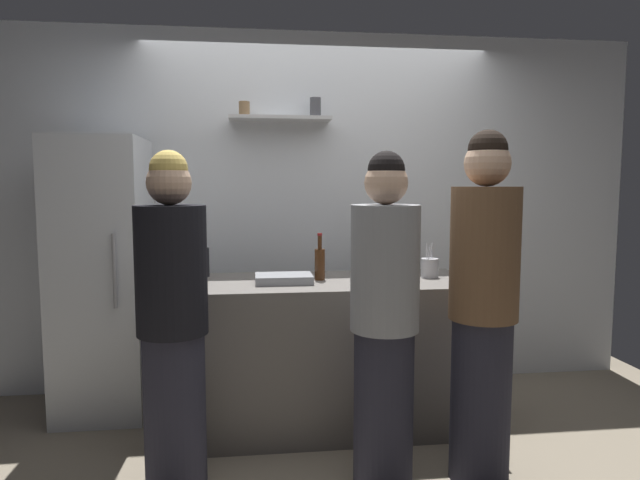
# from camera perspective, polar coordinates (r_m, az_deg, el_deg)

# --- Properties ---
(ground_plane) EXTENTS (5.28, 5.28, 0.00)m
(ground_plane) POSITION_cam_1_polar(r_m,az_deg,el_deg) (3.24, 2.49, -21.81)
(ground_plane) COLOR gray
(back_wall_assembly) EXTENTS (4.80, 0.32, 2.60)m
(back_wall_assembly) POSITION_cam_1_polar(r_m,az_deg,el_deg) (4.12, -0.30, 2.98)
(back_wall_assembly) COLOR white
(back_wall_assembly) RESTS_ON ground
(refrigerator) EXTENTS (0.56, 0.65, 1.80)m
(refrigerator) POSITION_cam_1_polar(r_m,az_deg,el_deg) (3.86, -21.57, -3.62)
(refrigerator) COLOR silver
(refrigerator) RESTS_ON ground
(counter) EXTENTS (1.86, 0.74, 0.91)m
(counter) POSITION_cam_1_polar(r_m,az_deg,el_deg) (3.50, 0.00, -11.60)
(counter) COLOR #66605B
(counter) RESTS_ON ground
(baking_pan) EXTENTS (0.34, 0.24, 0.05)m
(baking_pan) POSITION_cam_1_polar(r_m,az_deg,el_deg) (3.31, -3.77, -4.02)
(baking_pan) COLOR gray
(baking_pan) RESTS_ON counter
(utensil_holder) EXTENTS (0.11, 0.11, 0.22)m
(utensil_holder) POSITION_cam_1_polar(r_m,az_deg,el_deg) (3.56, 11.29, -2.83)
(utensil_holder) COLOR #B2B2B7
(utensil_holder) RESTS_ON counter
(wine_bottle_amber_glass) EXTENTS (0.06, 0.06, 0.29)m
(wine_bottle_amber_glass) POSITION_cam_1_polar(r_m,az_deg,el_deg) (3.39, -0.03, -2.36)
(wine_bottle_amber_glass) COLOR #472814
(wine_bottle_amber_glass) RESTS_ON counter
(wine_bottle_dark_glass) EXTENTS (0.07, 0.07, 0.28)m
(wine_bottle_dark_glass) POSITION_cam_1_polar(r_m,az_deg,el_deg) (3.60, -11.92, -2.10)
(wine_bottle_dark_glass) COLOR black
(wine_bottle_dark_glass) RESTS_ON counter
(water_bottle_plastic) EXTENTS (0.09, 0.09, 0.25)m
(water_bottle_plastic) POSITION_cam_1_polar(r_m,az_deg,el_deg) (3.60, 4.90, -1.91)
(water_bottle_plastic) COLOR silver
(water_bottle_plastic) RESTS_ON counter
(person_blonde) EXTENTS (0.34, 0.34, 1.66)m
(person_blonde) POSITION_cam_1_polar(r_m,az_deg,el_deg) (2.78, -15.01, -8.55)
(person_blonde) COLOR #262633
(person_blonde) RESTS_ON ground
(person_grey_hoodie) EXTENTS (0.34, 0.34, 1.66)m
(person_grey_hoodie) POSITION_cam_1_polar(r_m,az_deg,el_deg) (2.77, 6.70, -8.45)
(person_grey_hoodie) COLOR #262633
(person_grey_hoodie) RESTS_ON ground
(person_brown_jacket) EXTENTS (0.34, 0.34, 1.77)m
(person_brown_jacket) POSITION_cam_1_polar(r_m,az_deg,el_deg) (2.88, 16.54, -6.85)
(person_brown_jacket) COLOR #262633
(person_brown_jacket) RESTS_ON ground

